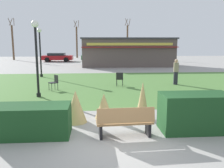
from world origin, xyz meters
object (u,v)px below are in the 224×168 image
(food_kiosk, at_px, (128,52))
(tree_left_bg, at_px, (77,42))
(cafe_chair_west, at_px, (55,81))
(person_strolling, at_px, (176,72))
(tree_right_bg, at_px, (13,42))
(lamppost_far, at_px, (40,46))
(trash_bin, at_px, (221,112))
(tree_center_bg, at_px, (127,41))
(parked_car_center_slot, at_px, (96,57))
(park_bench, at_px, (125,122))
(cafe_chair_east, at_px, (120,78))
(parked_car_west_slot, at_px, (57,57))
(lamppost_mid, at_px, (36,49))

(food_kiosk, height_order, tree_left_bg, tree_left_bg)
(cafe_chair_west, bearing_deg, person_strolling, 9.60)
(person_strolling, height_order, tree_right_bg, tree_right_bg)
(lamppost_far, xyz_separation_m, tree_left_bg, (1.38, 22.68, 0.31))
(tree_right_bg, bearing_deg, person_strolling, -52.38)
(lamppost_far, distance_m, trash_bin, 14.97)
(lamppost_far, height_order, tree_center_bg, tree_center_bg)
(cafe_chair_west, height_order, parked_car_center_slot, parked_car_center_slot)
(trash_bin, relative_size, cafe_chair_west, 0.95)
(park_bench, relative_size, cafe_chair_west, 1.94)
(park_bench, bearing_deg, trash_bin, 15.27)
(person_strolling, height_order, tree_center_bg, tree_center_bg)
(park_bench, height_order, cafe_chair_west, park_bench)
(lamppost_far, relative_size, cafe_chair_east, 4.36)
(park_bench, relative_size, parked_car_center_slot, 0.41)
(parked_car_west_slot, height_order, tree_center_bg, tree_center_bg)
(cafe_chair_east, distance_m, tree_center_bg, 26.21)
(lamppost_far, distance_m, parked_car_west_slot, 15.17)
(tree_right_bg, bearing_deg, parked_car_west_slot, -26.76)
(trash_bin, distance_m, tree_left_bg, 35.57)
(parked_car_center_slot, height_order, tree_center_bg, tree_center_bg)
(food_kiosk, bearing_deg, tree_left_bg, 115.12)
(trash_bin, height_order, tree_right_bg, tree_right_bg)
(lamppost_far, distance_m, cafe_chair_east, 7.72)
(trash_bin, bearing_deg, lamppost_mid, 146.76)
(tree_right_bg, bearing_deg, cafe_chair_east, -59.14)
(food_kiosk, bearing_deg, cafe_chair_west, -114.27)
(parked_car_center_slot, xyz_separation_m, tree_left_bg, (-3.15, 7.64, 2.12))
(lamppost_mid, relative_size, person_strolling, 2.30)
(parked_car_center_slot, bearing_deg, lamppost_far, -106.75)
(parked_car_west_slot, distance_m, tree_left_bg, 8.24)
(food_kiosk, bearing_deg, tree_right_bg, 147.21)
(cafe_chair_east, relative_size, person_strolling, 0.53)
(park_bench, bearing_deg, lamppost_far, 111.61)
(food_kiosk, height_order, tree_right_bg, tree_right_bg)
(lamppost_mid, distance_m, tree_right_bg, 27.59)
(tree_right_bg, bearing_deg, tree_left_bg, 23.27)
(trash_bin, height_order, cafe_chair_west, cafe_chair_west)
(park_bench, bearing_deg, cafe_chair_east, 85.06)
(lamppost_far, xyz_separation_m, food_kiosk, (8.16, 8.22, -0.83))
(cafe_chair_west, height_order, person_strolling, person_strolling)
(cafe_chair_west, relative_size, tree_left_bg, 0.14)
(lamppost_mid, relative_size, parked_car_west_slot, 0.91)
(food_kiosk, distance_m, cafe_chair_east, 13.08)
(trash_bin, bearing_deg, parked_car_center_slot, 98.60)
(food_kiosk, bearing_deg, parked_car_west_slot, 142.95)
(trash_bin, distance_m, cafe_chair_west, 9.31)
(tree_right_bg, xyz_separation_m, tree_center_bg, (17.91, 2.55, 0.11))
(park_bench, distance_m, tree_left_bg, 35.96)
(park_bench, xyz_separation_m, tree_right_bg, (-13.17, 31.65, 2.29))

